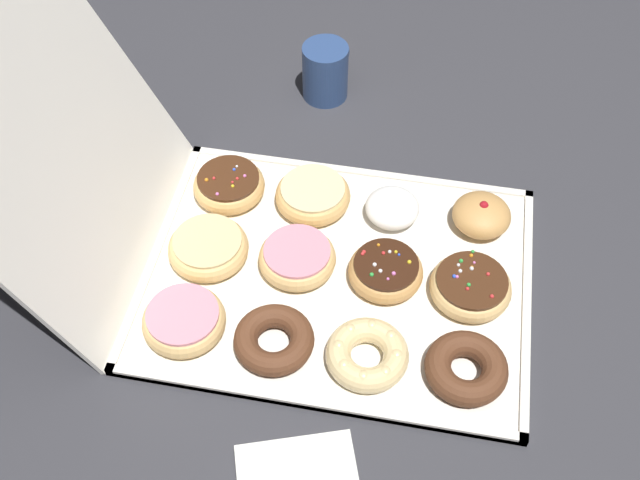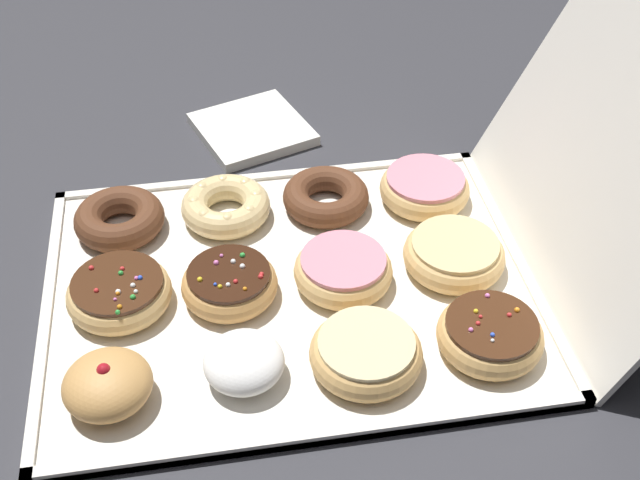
% 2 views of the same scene
% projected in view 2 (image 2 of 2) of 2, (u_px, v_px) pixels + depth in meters
% --- Properties ---
extents(ground_plane, '(3.00, 3.00, 0.00)m').
position_uv_depth(ground_plane, '(290.00, 291.00, 0.94)').
color(ground_plane, '#333338').
extents(donut_box, '(0.43, 0.56, 0.01)m').
position_uv_depth(donut_box, '(290.00, 288.00, 0.93)').
color(donut_box, silver).
rests_on(donut_box, ground).
extents(chocolate_cake_ring_donut_0, '(0.11, 0.11, 0.04)m').
position_uv_depth(chocolate_cake_ring_donut_0, '(119.00, 219.00, 0.99)').
color(chocolate_cake_ring_donut_0, '#59331E').
rests_on(chocolate_cake_ring_donut_0, donut_box).
extents(sprinkle_donut_1, '(0.12, 0.12, 0.04)m').
position_uv_depth(sprinkle_donut_1, '(119.00, 295.00, 0.89)').
color(sprinkle_donut_1, '#E5B770').
rests_on(sprinkle_donut_1, donut_box).
extents(jelly_filled_donut_2, '(0.09, 0.09, 0.05)m').
position_uv_depth(jelly_filled_donut_2, '(108.00, 384.00, 0.79)').
color(jelly_filled_donut_2, tan).
rests_on(jelly_filled_donut_2, donut_box).
extents(cruller_donut_3, '(0.11, 0.11, 0.04)m').
position_uv_depth(cruller_donut_3, '(226.00, 206.00, 1.01)').
color(cruller_donut_3, '#EACC8C').
rests_on(cruller_donut_3, donut_box).
extents(sprinkle_donut_4, '(0.11, 0.11, 0.04)m').
position_uv_depth(sprinkle_donut_4, '(230.00, 283.00, 0.91)').
color(sprinkle_donut_4, tan).
rests_on(sprinkle_donut_4, donut_box).
extents(powdered_filled_donut_5, '(0.08, 0.08, 0.04)m').
position_uv_depth(powdered_filled_donut_5, '(244.00, 362.00, 0.82)').
color(powdered_filled_donut_5, white).
rests_on(powdered_filled_donut_5, donut_box).
extents(chocolate_cake_ring_donut_6, '(0.11, 0.11, 0.03)m').
position_uv_depth(chocolate_cake_ring_donut_6, '(326.00, 197.00, 1.03)').
color(chocolate_cake_ring_donut_6, '#59331E').
rests_on(chocolate_cake_ring_donut_6, donut_box).
extents(pink_frosted_donut_7, '(0.11, 0.11, 0.04)m').
position_uv_depth(pink_frosted_donut_7, '(343.00, 270.00, 0.92)').
color(pink_frosted_donut_7, '#E5B770').
rests_on(pink_frosted_donut_7, donut_box).
extents(glazed_ring_donut_8, '(0.12, 0.12, 0.04)m').
position_uv_depth(glazed_ring_donut_8, '(366.00, 353.00, 0.83)').
color(glazed_ring_donut_8, tan).
rests_on(glazed_ring_donut_8, donut_box).
extents(pink_frosted_donut_9, '(0.12, 0.12, 0.04)m').
position_uv_depth(pink_frosted_donut_9, '(425.00, 188.00, 1.04)').
color(pink_frosted_donut_9, '#E5B770').
rests_on(pink_frosted_donut_9, donut_box).
extents(glazed_ring_donut_10, '(0.12, 0.12, 0.04)m').
position_uv_depth(glazed_ring_donut_10, '(455.00, 257.00, 0.94)').
color(glazed_ring_donut_10, '#E5B770').
rests_on(glazed_ring_donut_10, donut_box).
extents(sprinkle_donut_11, '(0.11, 0.11, 0.04)m').
position_uv_depth(sprinkle_donut_11, '(490.00, 334.00, 0.85)').
color(sprinkle_donut_11, tan).
rests_on(sprinkle_donut_11, donut_box).
extents(napkin_stack, '(0.19, 0.19, 0.02)m').
position_uv_depth(napkin_stack, '(252.00, 129.00, 1.18)').
color(napkin_stack, white).
rests_on(napkin_stack, ground).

